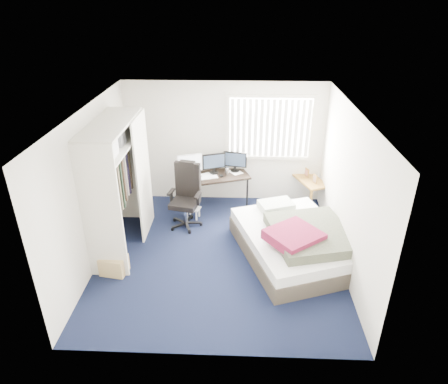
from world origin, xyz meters
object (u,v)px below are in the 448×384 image
object	(u,v)px
office_chair	(186,202)
nightstand	(309,182)
desk	(213,173)
bed	(296,241)

from	to	relation	value
office_chair	nightstand	distance (m)	2.57
office_chair	nightstand	world-z (taller)	office_chair
desk	bed	xyz separation A→B (m)	(1.49, -1.72, -0.44)
nightstand	bed	xyz separation A→B (m)	(-0.48, -1.81, -0.23)
nightstand	bed	world-z (taller)	nightstand
desk	office_chair	xyz separation A→B (m)	(-0.46, -0.76, -0.25)
nightstand	bed	distance (m)	1.89
office_chair	bed	xyz separation A→B (m)	(1.95, -0.96, -0.18)
nightstand	desk	bearing A→B (deg)	-177.29
desk	office_chair	world-z (taller)	office_chair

